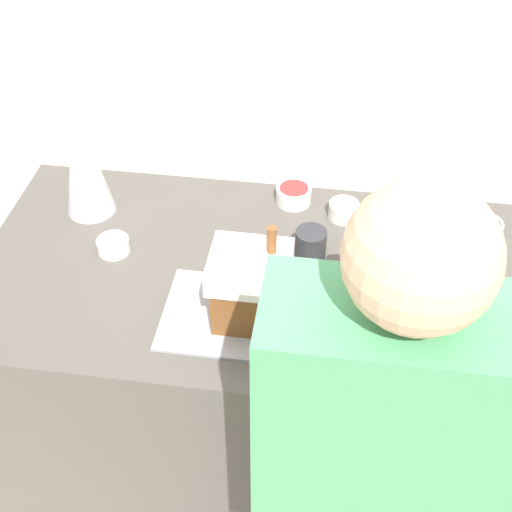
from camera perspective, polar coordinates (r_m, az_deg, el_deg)
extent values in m
plane|color=beige|center=(2.70, -0.23, -15.67)|extent=(12.00, 12.00, 0.00)
cube|color=beige|center=(3.79, 4.02, 13.24)|extent=(6.00, 0.60, 0.94)
cube|color=#514C47|center=(2.33, -0.27, -9.57)|extent=(1.55, 0.84, 0.92)
cube|color=#9E9EA8|center=(1.86, -0.45, -4.90)|extent=(0.46, 0.30, 0.01)
cube|color=brown|center=(1.81, -0.46, -3.30)|extent=(0.18, 0.16, 0.14)
cube|color=white|center=(1.74, -0.48, -0.90)|extent=(0.20, 0.17, 0.07)
cylinder|color=brown|center=(1.70, 1.27, 1.30)|extent=(0.02, 0.02, 0.07)
cone|color=silver|center=(2.16, -13.70, 7.51)|extent=(0.15, 0.15, 0.37)
cylinder|color=white|center=(2.21, 17.78, 2.18)|extent=(0.11, 0.11, 0.04)
cylinder|color=brown|center=(2.20, 17.85, 2.46)|extent=(0.09, 0.09, 0.01)
cylinder|color=silver|center=(2.17, 7.02, 3.64)|extent=(0.09, 0.09, 0.05)
cylinder|color=#4770DB|center=(2.16, 7.06, 4.04)|extent=(0.07, 0.07, 0.01)
cylinder|color=white|center=(2.08, -11.34, 0.83)|extent=(0.09, 0.09, 0.04)
cylinder|color=yellow|center=(2.07, -11.40, 1.15)|extent=(0.08, 0.08, 0.01)
cylinder|color=silver|center=(2.22, 3.03, 4.91)|extent=(0.11, 0.11, 0.05)
cylinder|color=red|center=(2.21, 3.05, 5.32)|extent=(0.09, 0.09, 0.01)
cube|color=#CCB78C|center=(2.01, 10.09, -1.19)|extent=(0.19, 0.14, 0.02)
cylinder|color=#2D2D33|center=(2.02, 4.40, 0.98)|extent=(0.09, 0.09, 0.09)
cube|color=#4C9966|center=(1.35, 10.13, -14.32)|extent=(0.45, 0.20, 0.66)
sphere|color=#DBAD89|center=(1.02, 13.07, -0.09)|extent=(0.23, 0.23, 0.23)
cylinder|color=#DBAD89|center=(1.38, 10.94, -3.10)|extent=(0.08, 0.45, 0.08)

